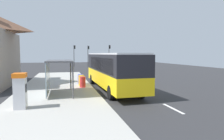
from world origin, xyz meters
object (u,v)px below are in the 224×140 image
at_px(traffic_light_near_side, 109,52).
at_px(recycling_bin_yellow, 82,81).
at_px(traffic_light_median, 88,53).
at_px(bus, 112,69).
at_px(recycling_bin_orange, 81,80).
at_px(sedan_near, 96,63).
at_px(white_van, 106,63).
at_px(recycling_bin_red, 83,82).
at_px(bus_shelter, 55,68).
at_px(ticket_machine, 20,91).
at_px(traffic_light_far_side, 74,52).
at_px(recycling_bin_blue, 81,79).

bearing_deg(traffic_light_near_side, recycling_bin_yellow, -107.45).
distance_m(recycling_bin_yellow, traffic_light_median, 32.88).
bearing_deg(bus, recycling_bin_orange, 137.34).
xyz_separation_m(bus, sedan_near, (4.01, 34.20, -1.05)).
xyz_separation_m(white_van, recycling_bin_red, (-6.40, -20.29, -0.69)).
bearing_deg(bus_shelter, traffic_light_median, 79.21).
bearing_deg(sedan_near, white_van, -90.44).
bearing_deg(recycling_bin_red, traffic_light_near_side, 72.91).
bearing_deg(bus, bus_shelter, -160.13).
bearing_deg(recycling_bin_orange, bus, -42.66).
relative_size(recycling_bin_orange, traffic_light_median, 0.18).
relative_size(sedan_near, traffic_light_median, 0.85).
xyz_separation_m(ticket_machine, traffic_light_median, (8.54, 39.39, 2.27)).
bearing_deg(bus_shelter, traffic_light_far_side, 84.59).
distance_m(ticket_machine, recycling_bin_red, 7.40).
bearing_deg(recycling_bin_blue, ticket_machine, -115.30).
relative_size(white_van, bus_shelter, 1.31).
bearing_deg(bus_shelter, recycling_bin_blue, 64.75).
xyz_separation_m(sedan_near, traffic_light_far_side, (-5.40, -0.97, 2.68)).
xyz_separation_m(ticket_machine, recycling_bin_yellow, (3.94, 6.95, -0.52)).
bearing_deg(recycling_bin_orange, recycling_bin_yellow, -90.00).
bearing_deg(traffic_light_near_side, recycling_bin_orange, -107.83).
xyz_separation_m(sedan_near, recycling_bin_blue, (-6.50, -31.21, -0.14)).
xyz_separation_m(bus, white_van, (3.91, 21.18, -0.50)).
distance_m(sedan_near, ticket_machine, 40.91).
bearing_deg(bus_shelter, recycling_bin_orange, 60.99).
bearing_deg(white_van, recycling_bin_yellow, -108.10).
bearing_deg(bus, traffic_light_median, 86.45).
bearing_deg(recycling_bin_blue, bus_shelter, -115.25).
xyz_separation_m(bus, recycling_bin_yellow, (-2.49, 1.59, -1.19)).
relative_size(bus, sedan_near, 2.50).
distance_m(white_van, recycling_bin_orange, 19.95).
relative_size(sedan_near, traffic_light_far_side, 0.84).
relative_size(recycling_bin_yellow, traffic_light_median, 0.18).
bearing_deg(white_van, bus_shelter, -110.63).
bearing_deg(recycling_bin_red, recycling_bin_yellow, 90.00).
distance_m(ticket_machine, bus_shelter, 4.15).
bearing_deg(recycling_bin_orange, traffic_light_median, 81.76).
relative_size(recycling_bin_red, recycling_bin_blue, 1.00).
distance_m(sedan_near, recycling_bin_red, 33.94).
xyz_separation_m(bus, recycling_bin_blue, (-2.49, 2.99, -1.19)).
distance_m(ticket_machine, traffic_light_far_side, 38.98).
xyz_separation_m(ticket_machine, recycling_bin_red, (3.94, 6.25, -0.52)).
height_order(ticket_machine, recycling_bin_orange, ticket_machine).
bearing_deg(recycling_bin_yellow, recycling_bin_red, -90.00).
bearing_deg(white_van, traffic_light_far_side, 113.74).
relative_size(traffic_light_median, bus_shelter, 1.30).
distance_m(bus, recycling_bin_blue, 4.07).
bearing_deg(bus, recycling_bin_blue, 129.74).
xyz_separation_m(recycling_bin_red, traffic_light_far_side, (1.10, 32.34, 2.82)).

